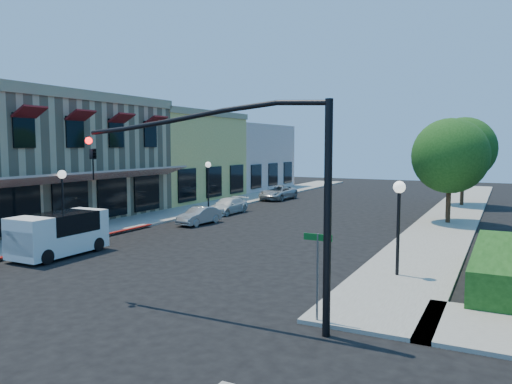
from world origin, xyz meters
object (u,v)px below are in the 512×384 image
at_px(lamppost_left_near, 62,186).
at_px(parked_car_d, 278,193).
at_px(street_tree_b, 464,149).
at_px(parked_car_a, 65,238).
at_px(signal_mast_arm, 251,174).
at_px(street_name_sign, 318,263).
at_px(lamppost_right_far, 448,178).
at_px(parked_car_c, 228,206).
at_px(white_van, 58,232).
at_px(lamppost_left_far, 208,173).
at_px(street_tree_a, 450,156).
at_px(parked_car_b, 199,216).
at_px(lamppost_right_near, 399,204).

relative_size(lamppost_left_near, parked_car_d, 0.80).
relative_size(street_tree_b, parked_car_a, 2.08).
bearing_deg(signal_mast_arm, parked_car_a, 159.51).
distance_m(street_name_sign, lamppost_right_far, 21.85).
xyz_separation_m(signal_mast_arm, parked_car_c, (-11.49, 18.50, -3.54)).
xyz_separation_m(white_van, parked_car_c, (-0.13, 15.00, -0.53)).
height_order(lamppost_right_far, parked_car_a, lamppost_right_far).
bearing_deg(lamppost_left_near, lamppost_left_far, 90.00).
height_order(street_name_sign, lamppost_left_far, lamppost_left_far).
bearing_deg(street_tree_b, parked_car_c, -140.25).
distance_m(street_tree_a, parked_car_c, 15.02).
relative_size(lamppost_left_near, parked_car_a, 1.06).
distance_m(lamppost_left_far, parked_car_a, 16.31).
bearing_deg(lamppost_right_far, street_name_sign, -92.63).
bearing_deg(street_tree_a, parked_car_d, 152.35).
distance_m(street_tree_b, parked_car_b, 22.05).
relative_size(parked_car_b, parked_car_d, 0.72).
bearing_deg(lamppost_left_near, parked_car_b, 62.50).
bearing_deg(parked_car_c, lamppost_left_far, 147.31).
xyz_separation_m(street_tree_a, lamppost_left_far, (-17.30, 0.00, -1.46)).
distance_m(street_tree_a, lamppost_right_far, 2.49).
relative_size(street_name_sign, lamppost_right_near, 0.70).
bearing_deg(street_name_sign, lamppost_left_far, 128.94).
bearing_deg(lamppost_right_near, parked_car_d, 123.92).
distance_m(white_van, parked_car_a, 1.32).
relative_size(street_tree_b, street_name_sign, 2.81).
height_order(lamppost_right_near, parked_car_b, lamppost_right_near).
height_order(street_tree_a, lamppost_left_near, street_tree_a).
distance_m(lamppost_left_far, parked_car_b, 8.13).
bearing_deg(parked_car_a, street_name_sign, -14.47).
distance_m(street_tree_b, parked_car_c, 19.19).
bearing_deg(street_tree_b, parked_car_d, -171.87).
xyz_separation_m(lamppost_left_near, lamppost_right_far, (17.00, 16.00, 0.00)).
bearing_deg(street_tree_b, lamppost_right_far, -92.15).
relative_size(street_tree_a, street_tree_b, 0.92).
bearing_deg(street_name_sign, lamppost_right_far, 87.37).
height_order(lamppost_left_far, lamppost_right_far, same).
height_order(lamppost_left_far, white_van, lamppost_left_far).
xyz_separation_m(street_tree_a, street_tree_b, (0.00, 10.00, 0.35)).
xyz_separation_m(lamppost_right_far, parked_car_c, (-14.13, -4.00, -2.18)).
bearing_deg(parked_car_a, street_tree_a, 47.88).
bearing_deg(street_name_sign, street_tree_a, 86.24).
relative_size(street_tree_a, parked_car_a, 1.92).
xyz_separation_m(lamppost_left_near, white_van, (3.00, -3.00, -1.65)).
distance_m(parked_car_a, parked_car_b, 9.22).
distance_m(white_van, parked_car_d, 24.87).
relative_size(street_name_sign, parked_car_a, 0.74).
height_order(lamppost_right_near, parked_car_a, lamppost_right_near).
relative_size(signal_mast_arm, lamppost_left_far, 2.24).
bearing_deg(parked_car_d, street_tree_a, -25.20).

